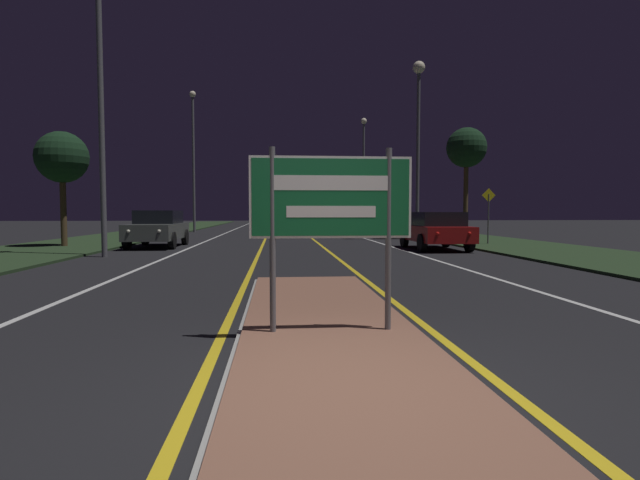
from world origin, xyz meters
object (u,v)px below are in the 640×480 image
at_px(streetlight_right_far, 364,160).
at_px(car_receding_0, 436,230).
at_px(car_receding_2, 321,221).
at_px(car_approaching_0, 158,228).
at_px(car_receding_1, 387,224).
at_px(warning_sign, 488,210).
at_px(highway_sign, 331,205).
at_px(car_receding_3, 312,219).
at_px(streetlight_left_far, 193,148).
at_px(streetlight_left_near, 99,39).
at_px(streetlight_right_near, 418,114).

relative_size(streetlight_right_far, car_receding_0, 2.17).
bearing_deg(car_receding_2, car_approaching_0, -116.16).
xyz_separation_m(car_receding_1, warning_sign, (2.74, -8.03, 0.78)).
height_order(highway_sign, car_receding_2, highway_sign).
distance_m(highway_sign, car_receding_1, 24.23).
bearing_deg(car_receding_2, car_receding_3, 89.48).
bearing_deg(streetlight_left_far, car_receding_3, 53.72).
relative_size(highway_sign, car_receding_3, 0.45).
bearing_deg(highway_sign, car_receding_3, 86.34).
height_order(streetlight_left_near, car_receding_1, streetlight_left_near).
xyz_separation_m(streetlight_left_near, car_approaching_0, (0.64, 4.66, -6.18)).
bearing_deg(car_receding_0, streetlight_left_far, 124.52).
distance_m(streetlight_right_near, car_receding_1, 6.87).
bearing_deg(car_receding_0, warning_sign, 34.28).
distance_m(car_receding_1, warning_sign, 8.52).
bearing_deg(highway_sign, streetlight_right_far, 79.57).
distance_m(car_receding_1, car_receding_3, 20.77).
bearing_deg(streetlight_right_far, car_receding_2, -144.57).
distance_m(streetlight_right_near, car_receding_3, 25.14).
distance_m(car_receding_0, car_receding_1, 10.10).
relative_size(highway_sign, streetlight_right_far, 0.23).
bearing_deg(car_receding_3, car_receding_2, -90.52).
height_order(car_receding_1, car_approaching_0, car_approaching_0).
distance_m(streetlight_right_far, car_receding_0, 22.65).
height_order(highway_sign, streetlight_right_near, streetlight_right_near).
relative_size(streetlight_right_near, car_receding_2, 1.92).
bearing_deg(streetlight_left_far, streetlight_right_far, 18.12).
height_order(streetlight_left_far, warning_sign, streetlight_left_far).
relative_size(streetlight_left_far, car_approaching_0, 2.27).
bearing_deg(highway_sign, car_receding_0, 67.42).
relative_size(streetlight_left_far, car_receding_3, 2.15).
relative_size(streetlight_left_near, car_receding_0, 2.48).
height_order(streetlight_left_near, streetlight_right_near, streetlight_left_near).
xyz_separation_m(streetlight_left_far, streetlight_right_near, (13.32, -11.27, 0.50)).
bearing_deg(car_receding_3, car_receding_1, -81.56).
height_order(streetlight_right_far, car_receding_2, streetlight_right_far).
bearing_deg(car_receding_0, streetlight_left_near, -169.02).
xyz_separation_m(streetlight_left_near, car_receding_0, (11.84, 2.30, -6.21)).
height_order(car_approaching_0, warning_sign, warning_sign).
bearing_deg(streetlight_left_near, streetlight_right_far, 62.29).
xyz_separation_m(highway_sign, car_approaching_0, (-5.63, 15.76, -0.75)).
distance_m(streetlight_left_near, streetlight_right_far, 27.55).
distance_m(car_receding_1, car_approaching_0, 13.85).
bearing_deg(warning_sign, streetlight_left_near, -163.64).
distance_m(car_receding_0, car_receding_3, 30.77).
bearing_deg(car_receding_2, highway_sign, -94.73).
height_order(car_receding_1, warning_sign, warning_sign).
bearing_deg(streetlight_right_near, car_receding_1, 102.71).
bearing_deg(streetlight_left_near, car_receding_2, 67.47).
bearing_deg(streetlight_left_near, car_receding_1, 45.62).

